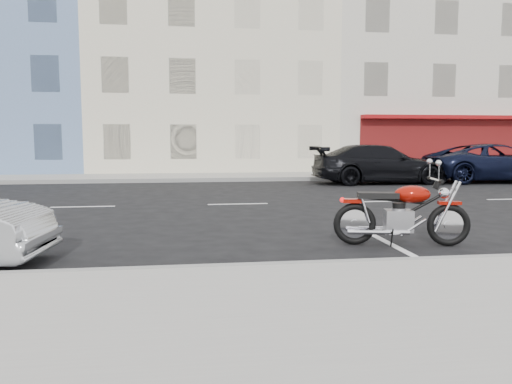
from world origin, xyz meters
TOP-DOWN VIEW (x-y plane):
  - ground at (0.00, 0.00)m, footprint 120.00×120.00m
  - sidewalk_far at (-5.00, 8.70)m, footprint 80.00×3.40m
  - curb_near at (-5.00, -7.00)m, footprint 80.00×0.12m
  - curb_far at (-5.00, 7.00)m, footprint 80.00×0.12m
  - bldg_cream at (-2.00, 16.30)m, footprint 12.00×12.00m
  - bldg_corner at (11.00, 16.30)m, footprint 14.00×12.00m
  - motorcycle at (0.89, -5.69)m, footprint 2.18×0.83m
  - suv_far at (9.02, 5.44)m, footprint 5.69×2.90m
  - car_far at (4.09, 5.43)m, footprint 5.23×2.15m

SIDE VIEW (x-z plane):
  - ground at x=0.00m, z-range 0.00..0.00m
  - sidewalk_far at x=-5.00m, z-range 0.00..0.15m
  - curb_near at x=-5.00m, z-range 0.00..0.16m
  - curb_far at x=-5.00m, z-range 0.00..0.16m
  - motorcycle at x=0.89m, z-range -0.05..1.06m
  - car_far at x=4.09m, z-range 0.00..1.52m
  - suv_far at x=9.02m, z-range 0.00..1.54m
  - bldg_cream at x=-2.00m, z-range 0.00..11.50m
  - bldg_corner at x=11.00m, z-range 0.00..12.50m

